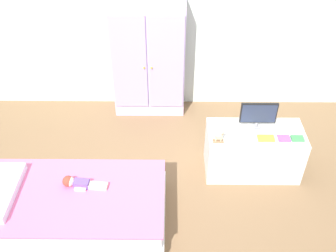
# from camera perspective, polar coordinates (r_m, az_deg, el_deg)

# --- Properties ---
(ground_plane) EXTENTS (10.00, 10.00, 0.02)m
(ground_plane) POSITION_cam_1_polar(r_m,az_deg,el_deg) (3.70, -1.49, -10.64)
(ground_plane) COLOR brown
(bed) EXTENTS (1.61, 0.87, 0.30)m
(bed) POSITION_cam_1_polar(r_m,az_deg,el_deg) (3.53, -13.93, -11.44)
(bed) COLOR white
(bed) RESTS_ON ground_plane
(doll) EXTENTS (0.39, 0.14, 0.10)m
(doll) POSITION_cam_1_polar(r_m,az_deg,el_deg) (3.45, -13.36, -8.14)
(doll) COLOR #6B4CB2
(doll) RESTS_ON bed
(wardrobe) EXTENTS (0.80, 0.31, 1.35)m
(wardrobe) POSITION_cam_1_polar(r_m,az_deg,el_deg) (4.34, -2.90, 9.65)
(wardrobe) COLOR silver
(wardrobe) RESTS_ON ground_plane
(tv_stand) EXTENTS (0.91, 0.43, 0.49)m
(tv_stand) POSITION_cam_1_polar(r_m,az_deg,el_deg) (3.86, 12.43, -3.65)
(tv_stand) COLOR silver
(tv_stand) RESTS_ON ground_plane
(tv_monitor) EXTENTS (0.34, 0.10, 0.28)m
(tv_monitor) POSITION_cam_1_polar(r_m,az_deg,el_deg) (3.66, 13.21, 1.77)
(tv_monitor) COLOR #99999E
(tv_monitor) RESTS_ON tv_stand
(rocking_horse_toy) EXTENTS (0.10, 0.04, 0.12)m
(rocking_horse_toy) POSITION_cam_1_polar(r_m,az_deg,el_deg) (3.50, 7.61, -1.59)
(rocking_horse_toy) COLOR #8E6642
(rocking_horse_toy) RESTS_ON tv_stand
(book_yellow) EXTENTS (0.15, 0.09, 0.02)m
(book_yellow) POSITION_cam_1_polar(r_m,az_deg,el_deg) (3.64, 14.27, -1.76)
(book_yellow) COLOR gold
(book_yellow) RESTS_ON tv_stand
(book_purple) EXTENTS (0.11, 0.09, 0.02)m
(book_purple) POSITION_cam_1_polar(r_m,az_deg,el_deg) (3.68, 16.76, -1.77)
(book_purple) COLOR #8E51B2
(book_purple) RESTS_ON tv_stand
(book_green) EXTENTS (0.11, 0.08, 0.02)m
(book_green) POSITION_cam_1_polar(r_m,az_deg,el_deg) (3.72, 18.57, -1.75)
(book_green) COLOR #429E51
(book_green) RESTS_ON tv_stand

